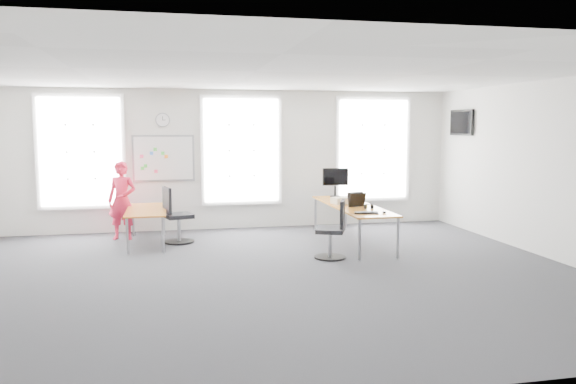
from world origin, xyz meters
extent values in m
plane|color=#26262A|center=(0.00, 0.00, 0.00)|extent=(10.00, 10.00, 0.00)
plane|color=white|center=(0.00, 0.00, 3.00)|extent=(10.00, 10.00, 0.00)
plane|color=silver|center=(0.00, 4.00, 1.50)|extent=(10.00, 0.00, 10.00)
plane|color=silver|center=(0.00, -4.00, 1.50)|extent=(10.00, 0.00, 10.00)
plane|color=silver|center=(5.00, 0.00, 1.50)|extent=(0.00, 10.00, 10.00)
cube|color=white|center=(-3.00, 3.97, 1.70)|extent=(1.60, 0.06, 2.20)
cube|color=white|center=(0.30, 3.97, 1.70)|extent=(1.60, 0.06, 2.20)
cube|color=white|center=(3.30, 3.97, 1.70)|extent=(1.60, 0.06, 2.20)
cube|color=orange|center=(2.16, 2.01, 0.71)|extent=(0.80, 2.99, 0.03)
cylinder|color=gray|center=(1.82, 0.57, 0.35)|extent=(0.05, 0.05, 0.70)
cylinder|color=gray|center=(2.50, 0.57, 0.35)|extent=(0.05, 0.05, 0.70)
cylinder|color=gray|center=(1.82, 3.44, 0.35)|extent=(0.05, 0.05, 0.70)
cylinder|color=gray|center=(2.50, 3.44, 0.35)|extent=(0.05, 0.05, 0.70)
cube|color=orange|center=(-1.68, 2.69, 0.65)|extent=(0.73, 1.82, 0.03)
cylinder|color=gray|center=(-1.98, 1.84, 0.32)|extent=(0.05, 0.05, 0.64)
cylinder|color=gray|center=(-1.37, 1.84, 0.32)|extent=(0.05, 0.05, 0.64)
cylinder|color=gray|center=(-1.98, 3.54, 0.32)|extent=(0.05, 0.05, 0.64)
cylinder|color=gray|center=(-1.37, 3.54, 0.32)|extent=(0.05, 0.05, 0.64)
cylinder|color=black|center=(1.39, 0.82, 0.02)|extent=(0.53, 0.53, 0.03)
cylinder|color=gray|center=(1.39, 0.82, 0.24)|extent=(0.06, 0.06, 0.43)
cube|color=black|center=(1.39, 0.82, 0.48)|extent=(0.58, 0.58, 0.07)
cube|color=black|center=(1.58, 0.74, 0.76)|extent=(0.21, 0.41, 0.46)
cylinder|color=black|center=(-1.08, 2.67, 0.02)|extent=(0.57, 0.57, 0.03)
cylinder|color=gray|center=(-1.08, 2.67, 0.26)|extent=(0.07, 0.07, 0.46)
cube|color=black|center=(-1.08, 2.67, 0.52)|extent=(0.60, 0.60, 0.08)
cube|color=black|center=(-1.30, 2.61, 0.83)|extent=(0.18, 0.46, 0.50)
imported|color=red|center=(-2.16, 3.21, 0.77)|extent=(0.65, 0.52, 1.54)
cube|color=white|center=(-1.35, 3.97, 1.55)|extent=(1.20, 0.03, 0.90)
cylinder|color=gray|center=(-1.35, 3.97, 2.35)|extent=(0.30, 0.04, 0.30)
cube|color=black|center=(4.95, 3.00, 2.30)|extent=(0.06, 0.90, 0.55)
cube|color=black|center=(2.06, 0.93, 0.74)|extent=(0.44, 0.26, 0.02)
ellipsoid|color=black|center=(2.37, 0.89, 0.75)|extent=(0.07, 0.11, 0.04)
cylinder|color=black|center=(2.24, 1.13, 0.73)|extent=(0.08, 0.08, 0.01)
cylinder|color=black|center=(2.23, 1.44, 0.77)|extent=(0.04, 0.08, 0.08)
cylinder|color=black|center=(2.36, 1.44, 0.77)|extent=(0.04, 0.08, 0.08)
cylinder|color=gold|center=(2.23, 1.44, 0.77)|extent=(0.01, 0.09, 0.09)
cube|color=black|center=(2.30, 1.44, 0.81)|extent=(0.14, 0.02, 0.01)
cube|color=black|center=(2.16, 1.77, 0.86)|extent=(0.34, 0.14, 0.27)
cube|color=#E25C1E|center=(2.16, 1.69, 0.85)|extent=(0.33, 0.15, 0.25)
cube|color=black|center=(2.16, 1.68, 0.86)|extent=(0.35, 0.16, 0.26)
cube|color=beige|center=(2.02, 2.23, 0.79)|extent=(0.41, 0.35, 0.12)
cylinder|color=black|center=(2.21, 3.28, 0.74)|extent=(0.22, 0.22, 0.02)
cylinder|color=black|center=(2.21, 3.28, 0.85)|extent=(0.04, 0.04, 0.22)
cube|color=black|center=(2.21, 3.27, 1.15)|extent=(0.55, 0.09, 0.37)
cube|color=black|center=(2.21, 3.25, 1.15)|extent=(0.51, 0.05, 0.33)
camera|label=1|loc=(-1.23, -8.12, 2.21)|focal=35.00mm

